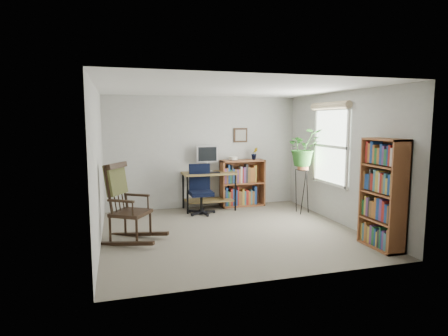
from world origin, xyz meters
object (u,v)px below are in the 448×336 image
object	(u,v)px
desk	(209,191)
office_chair	(201,189)
low_bookshelf	(242,183)
tall_bookshelf	(383,194)
rocking_chair	(131,202)

from	to	relation	value
desk	office_chair	distance (m)	0.44
desk	low_bookshelf	xyz separation A→B (m)	(0.79, 0.12, 0.12)
office_chair	tall_bookshelf	size ratio (longest dim) A/B	0.63
low_bookshelf	office_chair	bearing A→B (deg)	-155.57
low_bookshelf	tall_bookshelf	bearing A→B (deg)	-71.22
desk	rocking_chair	bearing A→B (deg)	-133.83
low_bookshelf	desk	bearing A→B (deg)	-171.42
tall_bookshelf	rocking_chair	bearing A→B (deg)	159.61
rocking_chair	low_bookshelf	world-z (taller)	rocking_chair
office_chair	low_bookshelf	size ratio (longest dim) A/B	0.99
office_chair	rocking_chair	distance (m)	2.00
office_chair	desk	bearing A→B (deg)	57.84
rocking_chair	desk	bearing A→B (deg)	-11.41
desk	tall_bookshelf	bearing A→B (deg)	-58.52
desk	low_bookshelf	world-z (taller)	low_bookshelf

